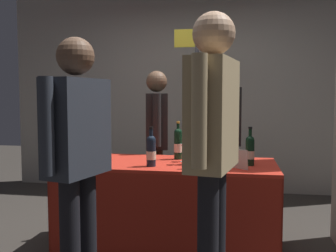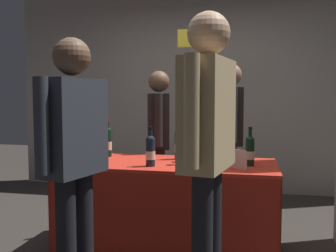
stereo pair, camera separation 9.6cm
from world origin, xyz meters
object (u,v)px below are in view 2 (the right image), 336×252
taster_foreground_right (74,147)px  booth_signpost (200,96)px  vendor_presenter (159,133)px  flower_vase (196,149)px  display_bottle_0 (150,150)px  wine_glass_near_vendor (185,149)px  tasting_table (168,189)px  featured_wine_bottle (222,146)px

taster_foreground_right → booth_signpost: size_ratio=0.79×
vendor_presenter → taster_foreground_right: (-0.15, -1.64, 0.06)m
flower_vase → taster_foreground_right: taster_foreground_right is taller
booth_signpost → display_bottle_0: bearing=-98.2°
display_bottle_0 → wine_glass_near_vendor: 0.34m
tasting_table → wine_glass_near_vendor: size_ratio=11.83×
tasting_table → flower_vase: 0.43m
flower_vase → vendor_presenter: bearing=122.4°
featured_wine_bottle → flower_vase: size_ratio=0.70×
tasting_table → featured_wine_bottle: size_ratio=6.05×
flower_vase → booth_signpost: (-0.13, 1.27, 0.42)m
flower_vase → taster_foreground_right: size_ratio=0.25×
vendor_presenter → display_bottle_0: bearing=-2.9°
display_bottle_0 → flower_vase: (0.33, 0.15, -0.00)m
wine_glass_near_vendor → flower_vase: 0.15m
taster_foreground_right → display_bottle_0: bearing=-7.6°
display_bottle_0 → vendor_presenter: size_ratio=0.20×
featured_wine_bottle → vendor_presenter: (-0.68, 0.56, 0.05)m
wine_glass_near_vendor → booth_signpost: 1.25m
wine_glass_near_vendor → vendor_presenter: (-0.37, 0.66, 0.07)m
tasting_table → featured_wine_bottle: 0.58m
tasting_table → wine_glass_near_vendor: bearing=21.1°
taster_foreground_right → booth_signpost: 2.23m
wine_glass_near_vendor → taster_foreground_right: size_ratio=0.09×
tasting_table → flower_vase: flower_vase is taller
booth_signpost → featured_wine_bottle: bearing=-73.2°
wine_glass_near_vendor → vendor_presenter: bearing=119.6°
flower_vase → tasting_table: bearing=168.0°
taster_foreground_right → booth_signpost: bearing=1.2°
flower_vase → vendor_presenter: 0.90m
featured_wine_bottle → display_bottle_0: (-0.53, -0.35, 0.00)m
tasting_table → display_bottle_0: (-0.10, -0.20, 0.35)m
featured_wine_bottle → booth_signpost: (-0.33, 1.08, 0.42)m
wine_glass_near_vendor → vendor_presenter: vendor_presenter is taller
taster_foreground_right → booth_signpost: (0.50, 2.15, 0.31)m
tasting_table → display_bottle_0: bearing=-115.4°
booth_signpost → tasting_table: bearing=-95.1°
featured_wine_bottle → vendor_presenter: vendor_presenter is taller
taster_foreground_right → flower_vase: bearing=-21.1°
wine_glass_near_vendor → vendor_presenter: 0.76m
flower_vase → booth_signpost: size_ratio=0.20×
wine_glass_near_vendor → flower_vase: size_ratio=0.36×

